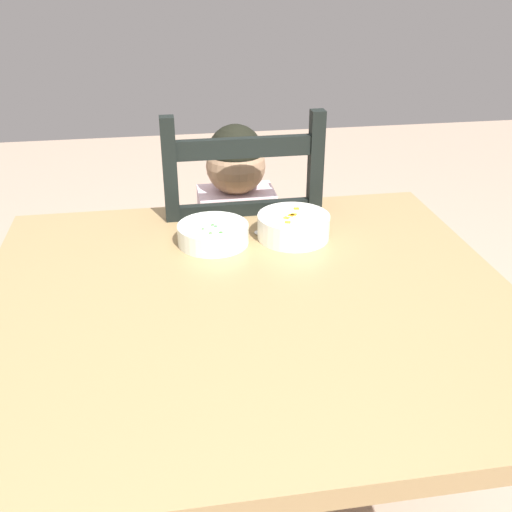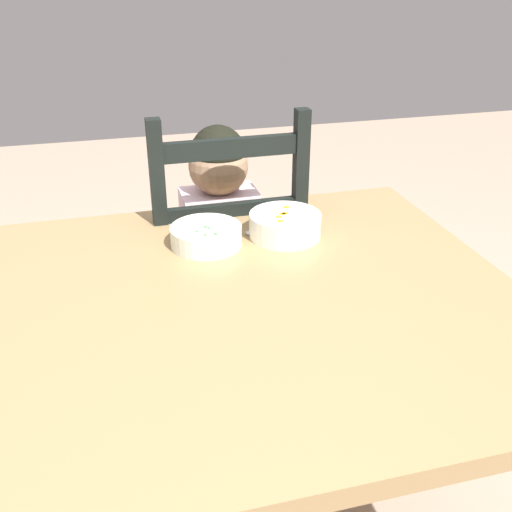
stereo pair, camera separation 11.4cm
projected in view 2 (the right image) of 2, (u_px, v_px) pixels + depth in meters
dining_table at (255, 341)px, 1.29m from camera, size 1.11×1.02×0.77m
dining_chair at (224, 284)px, 1.86m from camera, size 0.42×0.42×1.04m
child_figure at (222, 238)px, 1.78m from camera, size 0.32×0.31×0.97m
bowl_of_peas at (206, 235)px, 1.44m from camera, size 0.17×0.17×0.05m
bowl_of_carrots at (285, 224)px, 1.48m from camera, size 0.18×0.18×0.06m
spoon at (262, 233)px, 1.50m from camera, size 0.14×0.06×0.01m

